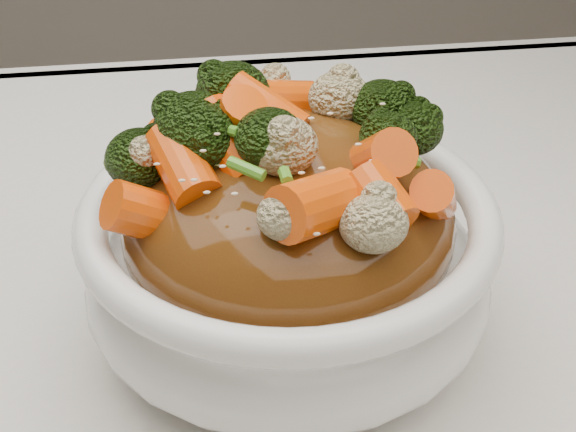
{
  "coord_description": "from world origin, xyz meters",
  "views": [
    {
      "loc": [
        -0.09,
        -0.3,
        1.07
      ],
      "look_at": [
        -0.04,
        0.06,
        0.82
      ],
      "focal_mm": 55.0,
      "sensor_mm": 36.0,
      "label": 1
    }
  ],
  "objects": [
    {
      "name": "bowl",
      "position": [
        -0.04,
        0.06,
        0.79
      ],
      "size": [
        0.23,
        0.23,
        0.08
      ],
      "primitive_type": null,
      "rotation": [
        0.0,
        0.0,
        -0.12
      ],
      "color": "white",
      "rests_on": "tablecloth"
    },
    {
      "name": "broccoli",
      "position": [
        -0.04,
        0.06,
        0.88
      ],
      "size": [
        0.18,
        0.18,
        0.04
      ],
      "primitive_type": null,
      "rotation": [
        0.0,
        0.0,
        -0.12
      ],
      "color": "black",
      "rests_on": "sauce_base"
    },
    {
      "name": "sauce_base",
      "position": [
        -0.04,
        0.06,
        0.82
      ],
      "size": [
        0.18,
        0.18,
        0.09
      ],
      "primitive_type": "ellipsoid",
      "rotation": [
        0.0,
        0.0,
        -0.12
      ],
      "color": "#592F0F",
      "rests_on": "bowl"
    },
    {
      "name": "scallions",
      "position": [
        -0.04,
        0.06,
        0.88
      ],
      "size": [
        0.14,
        0.14,
        0.02
      ],
      "primitive_type": null,
      "rotation": [
        0.0,
        0.0,
        -0.12
      ],
      "color": "#4E9722",
      "rests_on": "sauce_base"
    },
    {
      "name": "sesame_seeds",
      "position": [
        -0.04,
        0.06,
        0.88
      ],
      "size": [
        0.17,
        0.17,
        0.01
      ],
      "primitive_type": null,
      "rotation": [
        0.0,
        0.0,
        -0.12
      ],
      "color": "beige",
      "rests_on": "sauce_base"
    },
    {
      "name": "cauliflower",
      "position": [
        -0.04,
        0.06,
        0.88
      ],
      "size": [
        0.18,
        0.18,
        0.03
      ],
      "primitive_type": null,
      "rotation": [
        0.0,
        0.0,
        -0.12
      ],
      "color": "beige",
      "rests_on": "sauce_base"
    },
    {
      "name": "carrots",
      "position": [
        -0.04,
        0.06,
        0.88
      ],
      "size": [
        0.18,
        0.18,
        0.05
      ],
      "primitive_type": null,
      "rotation": [
        0.0,
        0.0,
        -0.12
      ],
      "color": "#FA5408",
      "rests_on": "sauce_base"
    },
    {
      "name": "tablecloth",
      "position": [
        0.0,
        0.0,
        0.73
      ],
      "size": [
        1.2,
        0.8,
        0.04
      ],
      "primitive_type": "cube",
      "color": "silver",
      "rests_on": "dining_table"
    }
  ]
}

